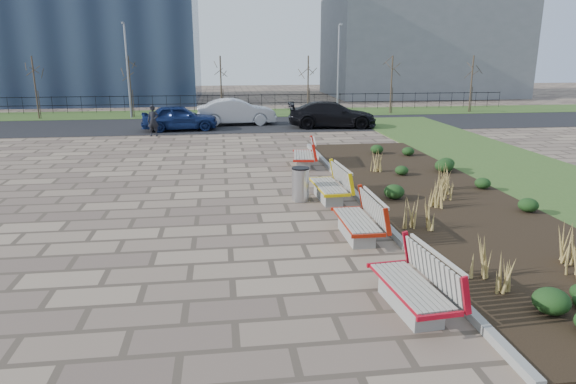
{
  "coord_description": "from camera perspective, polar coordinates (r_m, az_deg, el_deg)",
  "views": [
    {
      "loc": [
        -0.12,
        -9.31,
        4.31
      ],
      "look_at": [
        1.5,
        3.0,
        0.9
      ],
      "focal_mm": 32.0,
      "sensor_mm": 36.0,
      "label": 1
    }
  ],
  "objects": [
    {
      "name": "grass_verge_far",
      "position": [
        37.56,
        -7.35,
        8.66
      ],
      "size": [
        80.0,
        5.0,
        0.04
      ],
      "primitive_type": "cube",
      "color": "#33511E",
      "rests_on": "ground"
    },
    {
      "name": "planting_bed",
      "position": [
        16.23,
        15.9,
        -0.46
      ],
      "size": [
        4.5,
        18.0,
        0.1
      ],
      "primitive_type": "cube",
      "color": "black",
      "rests_on": "ground"
    },
    {
      "name": "planting_curb",
      "position": [
        15.46,
        7.95,
        -0.7
      ],
      "size": [
        0.16,
        18.0,
        0.15
      ],
      "primitive_type": "cube",
      "color": "gray",
      "rests_on": "ground"
    },
    {
      "name": "ground",
      "position": [
        10.26,
        -6.22,
        -9.57
      ],
      "size": [
        120.0,
        120.0,
        0.0
      ],
      "primitive_type": "plane",
      "color": "#88725D",
      "rests_on": "ground"
    },
    {
      "name": "tree_c",
      "position": [
        35.88,
        -7.45,
        11.59
      ],
      "size": [
        1.4,
        1.4,
        4.0
      ],
      "primitive_type": null,
      "color": "#4C3D2D",
      "rests_on": "grass_verge_far"
    },
    {
      "name": "car_silver",
      "position": [
        31.47,
        -5.75,
        8.85
      ],
      "size": [
        4.78,
        1.92,
        1.55
      ],
      "primitive_type": "imported",
      "rotation": [
        0.0,
        0.0,
        1.63
      ],
      "color": "#ABACB3",
      "rests_on": "road"
    },
    {
      "name": "car_blue",
      "position": [
        29.67,
        -11.96,
        8.09
      ],
      "size": [
        4.32,
        2.07,
        1.42
      ],
      "primitive_type": "imported",
      "rotation": [
        0.0,
        0.0,
        1.67
      ],
      "color": "navy",
      "rests_on": "road"
    },
    {
      "name": "bench_b",
      "position": [
        12.28,
        7.62,
        -2.86
      ],
      "size": [
        0.91,
        2.1,
        1.0
      ],
      "primitive_type": null,
      "rotation": [
        0.0,
        0.0,
        0.01
      ],
      "color": "#AB1F0B",
      "rests_on": "ground"
    },
    {
      "name": "lamp_east",
      "position": [
        36.26,
        5.6,
        13.27
      ],
      "size": [
        0.24,
        0.6,
        6.0
      ],
      "primitive_type": null,
      "color": "gray",
      "rests_on": "grass_verge_far"
    },
    {
      "name": "tree_e",
      "position": [
        37.88,
        11.41,
        11.61
      ],
      "size": [
        1.4,
        1.4,
        4.0
      ],
      "primitive_type": null,
      "color": "#4C3D2D",
      "rests_on": "grass_verge_far"
    },
    {
      "name": "pedestrian",
      "position": [
        27.97,
        -14.75,
        7.66
      ],
      "size": [
        0.64,
        0.48,
        1.62
      ],
      "primitive_type": "imported",
      "rotation": [
        0.0,
        0.0,
        -0.16
      ],
      "color": "black",
      "rests_on": "ground"
    },
    {
      "name": "car_black",
      "position": [
        30.32,
        4.91,
        8.57
      ],
      "size": [
        5.33,
        2.68,
        1.48
      ],
      "primitive_type": "imported",
      "rotation": [
        0.0,
        0.0,
        1.45
      ],
      "color": "black",
      "rests_on": "road"
    },
    {
      "name": "tree_f",
      "position": [
        40.2,
        19.7,
        11.23
      ],
      "size": [
        1.4,
        1.4,
        4.0
      ],
      "primitive_type": null,
      "color": "#4C3D2D",
      "rests_on": "grass_verge_far"
    },
    {
      "name": "tree_b",
      "position": [
        36.36,
        -17.12,
        11.1
      ],
      "size": [
        1.4,
        1.4,
        4.0
      ],
      "primitive_type": null,
      "color": "#4C3D2D",
      "rests_on": "grass_verge_far"
    },
    {
      "name": "tree_a",
      "position": [
        37.8,
        -26.26,
        10.36
      ],
      "size": [
        1.4,
        1.4,
        4.0
      ],
      "primitive_type": null,
      "color": "#4C3D2D",
      "rests_on": "grass_verge_far"
    },
    {
      "name": "building_grey",
      "position": [
        55.12,
        14.45,
        15.6
      ],
      "size": [
        18.0,
        12.0,
        10.0
      ],
      "primitive_type": "cube",
      "color": "slate",
      "rests_on": "ground"
    },
    {
      "name": "lamp_west",
      "position": [
        35.82,
        -17.38,
        12.64
      ],
      "size": [
        0.24,
        0.6,
        6.0
      ],
      "primitive_type": null,
      "color": "gray",
      "rests_on": "grass_verge_far"
    },
    {
      "name": "bench_d",
      "position": [
        19.89,
        1.67,
        4.3
      ],
      "size": [
        1.18,
        2.2,
        1.0
      ],
      "primitive_type": null,
      "rotation": [
        0.0,
        0.0,
        -0.14
      ],
      "color": "red",
      "rests_on": "ground"
    },
    {
      "name": "tree_d",
      "position": [
        36.4,
        2.24,
        11.76
      ],
      "size": [
        1.4,
        1.4,
        4.0
      ],
      "primitive_type": null,
      "color": "#4C3D2D",
      "rests_on": "grass_verge_far"
    },
    {
      "name": "railing_fence",
      "position": [
        38.98,
        -7.4,
        9.82
      ],
      "size": [
        44.0,
        0.1,
        1.2
      ],
      "primitive_type": null,
      "color": "black",
      "rests_on": "grass_verge_far"
    },
    {
      "name": "road",
      "position": [
        31.61,
        -7.27,
        7.4
      ],
      "size": [
        80.0,
        7.0,
        0.02
      ],
      "primitive_type": "cube",
      "color": "black",
      "rests_on": "ground"
    },
    {
      "name": "litter_bin",
      "position": [
        15.23,
        1.39,
        0.84
      ],
      "size": [
        0.51,
        0.51,
        0.99
      ],
      "primitive_type": "cylinder",
      "color": "#B2B2B7",
      "rests_on": "ground"
    },
    {
      "name": "bench_a",
      "position": [
        9.12,
        13.47,
        -9.78
      ],
      "size": [
        1.09,
        2.17,
        1.0
      ],
      "primitive_type": null,
      "rotation": [
        0.0,
        0.0,
        0.09
      ],
      "color": "red",
      "rests_on": "ground"
    },
    {
      "name": "bench_c",
      "position": [
        15.33,
        4.49,
        0.91
      ],
      "size": [
        1.0,
        2.14,
        1.0
      ],
      "primitive_type": null,
      "rotation": [
        0.0,
        0.0,
        0.05
      ],
      "color": "yellow",
      "rests_on": "ground"
    }
  ]
}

